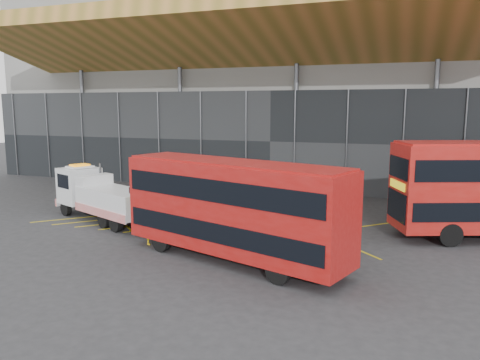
% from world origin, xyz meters
% --- Properties ---
extents(ground_plane, '(120.00, 120.00, 0.00)m').
position_xyz_m(ground_plane, '(0.00, 0.00, 0.00)').
color(ground_plane, '#2A2A2C').
extents(road_markings, '(19.96, 7.16, 0.01)m').
position_xyz_m(road_markings, '(1.60, 0.00, 0.01)').
color(road_markings, gold).
rests_on(road_markings, ground_plane).
extents(construction_building, '(55.00, 23.97, 18.00)m').
position_xyz_m(construction_building, '(1.92, 18.40, 8.98)').
color(construction_building, gray).
rests_on(construction_building, ground_plane).
extents(recovery_truck, '(9.02, 5.14, 3.24)m').
position_xyz_m(recovery_truck, '(-4.70, -1.58, 1.50)').
color(recovery_truck, black).
rests_on(recovery_truck, ground_plane).
extents(bus_towed, '(11.09, 5.83, 4.43)m').
position_xyz_m(bus_towed, '(5.30, -5.83, 2.46)').
color(bus_towed, '#9E0F0C').
rests_on(bus_towed, ground_plane).
extents(worker, '(0.58, 0.70, 1.65)m').
position_xyz_m(worker, '(0.62, -4.89, 0.83)').
color(worker, yellow).
rests_on(worker, ground_plane).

